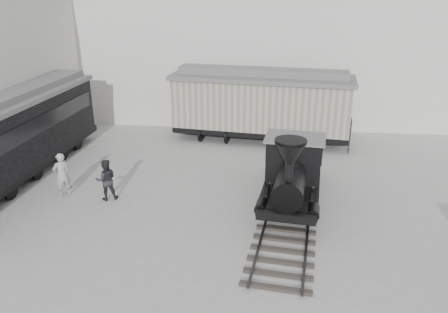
# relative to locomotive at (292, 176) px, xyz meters

# --- Properties ---
(ground) EXTENTS (90.00, 90.00, 0.00)m
(ground) POSITION_rel_locomotive_xyz_m (-1.79, -3.78, -1.30)
(ground) COLOR #9E9E9B
(north_wall) EXTENTS (34.00, 2.51, 11.00)m
(north_wall) POSITION_rel_locomotive_xyz_m (-1.79, 11.21, 4.26)
(north_wall) COLOR silver
(north_wall) RESTS_ON ground
(locomotive) EXTENTS (3.33, 10.15, 3.52)m
(locomotive) POSITION_rel_locomotive_xyz_m (0.00, 0.00, 0.00)
(locomotive) COLOR #2F2A25
(locomotive) RESTS_ON ground
(boxcar) EXTENTS (10.39, 4.41, 4.13)m
(boxcar) POSITION_rel_locomotive_xyz_m (-1.48, 8.01, 0.86)
(boxcar) COLOR black
(boxcar) RESTS_ON ground
(passenger_coach) EXTENTS (3.64, 14.08, 3.73)m
(passenger_coach) POSITION_rel_locomotive_xyz_m (-12.64, 0.89, 0.76)
(passenger_coach) COLOR black
(passenger_coach) RESTS_ON ground
(visitor_a) EXTENTS (0.83, 0.80, 1.91)m
(visitor_a) POSITION_rel_locomotive_xyz_m (-9.57, -0.12, -0.34)
(visitor_a) COLOR #AFAFAF
(visitor_a) RESTS_ON ground
(visitor_b) EXTENTS (1.05, 0.94, 1.76)m
(visitor_b) POSITION_rel_locomotive_xyz_m (-7.61, -0.26, -0.42)
(visitor_b) COLOR #28282C
(visitor_b) RESTS_ON ground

